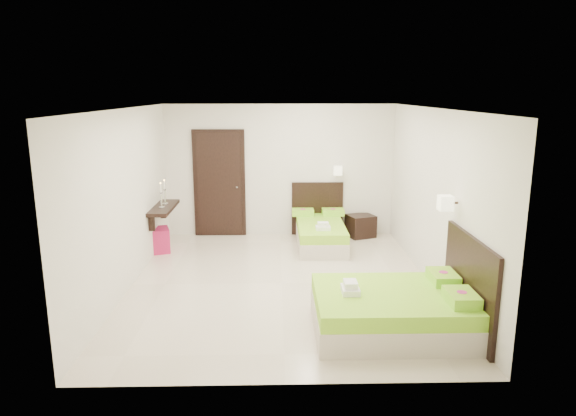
{
  "coord_description": "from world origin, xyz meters",
  "views": [
    {
      "loc": [
        -0.08,
        -7.31,
        2.84
      ],
      "look_at": [
        0.1,
        0.3,
        1.1
      ],
      "focal_mm": 32.0,
      "sensor_mm": 36.0,
      "label": 1
    }
  ],
  "objects_px": {
    "bed_single": "(320,231)",
    "nightstand": "(361,226)",
    "bed_double": "(399,309)",
    "ottoman": "(157,240)"
  },
  "relations": [
    {
      "from": "bed_double",
      "to": "ottoman",
      "type": "bearing_deg",
      "value": 138.49
    },
    {
      "from": "bed_double",
      "to": "bed_single",
      "type": "bearing_deg",
      "value": 100.21
    },
    {
      "from": "nightstand",
      "to": "ottoman",
      "type": "relative_size",
      "value": 1.14
    },
    {
      "from": "bed_double",
      "to": "ottoman",
      "type": "xyz_separation_m",
      "value": [
        -3.63,
        3.21,
        -0.06
      ]
    },
    {
      "from": "ottoman",
      "to": "nightstand",
      "type": "bearing_deg",
      "value": 13.24
    },
    {
      "from": "bed_single",
      "to": "nightstand",
      "type": "height_order",
      "value": "bed_single"
    },
    {
      "from": "bed_single",
      "to": "bed_double",
      "type": "bearing_deg",
      "value": -79.79
    },
    {
      "from": "bed_double",
      "to": "nightstand",
      "type": "height_order",
      "value": "bed_double"
    },
    {
      "from": "bed_double",
      "to": "nightstand",
      "type": "distance_m",
      "value": 4.12
    },
    {
      "from": "bed_single",
      "to": "nightstand",
      "type": "relative_size",
      "value": 3.47
    }
  ]
}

